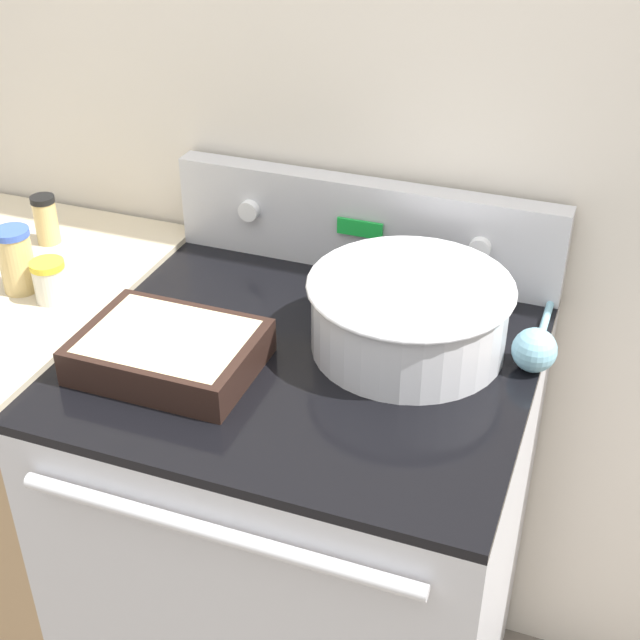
# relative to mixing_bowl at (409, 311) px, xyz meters

# --- Properties ---
(kitchen_wall) EXTENTS (8.00, 0.05, 2.50)m
(kitchen_wall) POSITION_rel_mixing_bowl_xyz_m (-0.16, 0.30, 0.22)
(kitchen_wall) COLOR beige
(kitchen_wall) RESTS_ON ground_plane
(stove_range) EXTENTS (0.76, 0.72, 0.96)m
(stove_range) POSITION_rel_mixing_bowl_xyz_m (-0.16, -0.08, -0.55)
(stove_range) COLOR #BCBCC1
(stove_range) RESTS_ON ground_plane
(control_panel) EXTENTS (0.76, 0.07, 0.18)m
(control_panel) POSITION_rel_mixing_bowl_xyz_m (-0.16, 0.24, 0.02)
(control_panel) COLOR #BCBCC1
(control_panel) RESTS_ON stove_range
(side_counter) EXTENTS (0.52, 0.69, 0.97)m
(side_counter) POSITION_rel_mixing_bowl_xyz_m (-0.80, -0.08, -0.54)
(side_counter) COLOR tan
(side_counter) RESTS_ON ground_plane
(mixing_bowl) EXTENTS (0.35, 0.35, 0.13)m
(mixing_bowl) POSITION_rel_mixing_bowl_xyz_m (0.00, 0.00, 0.00)
(mixing_bowl) COLOR silver
(mixing_bowl) RESTS_ON stove_range
(casserole_dish) EXTENTS (0.29, 0.22, 0.06)m
(casserole_dish) POSITION_rel_mixing_bowl_xyz_m (-0.35, -0.19, -0.04)
(casserole_dish) COLOR black
(casserole_dish) RESTS_ON stove_range
(ladle) EXTENTS (0.07, 0.29, 0.07)m
(ladle) POSITION_rel_mixing_bowl_xyz_m (0.21, 0.02, -0.04)
(ladle) COLOR #7AB2C6
(ladle) RESTS_ON stove_range
(spice_jar_yellow_cap) EXTENTS (0.06, 0.06, 0.08)m
(spice_jar_yellow_cap) POSITION_rel_mixing_bowl_xyz_m (-0.65, -0.09, -0.02)
(spice_jar_yellow_cap) COLOR beige
(spice_jar_yellow_cap) RESTS_ON side_counter
(spice_jar_blue_cap) EXTENTS (0.07, 0.07, 0.12)m
(spice_jar_blue_cap) POSITION_rel_mixing_bowl_xyz_m (-0.72, -0.08, 0.00)
(spice_jar_blue_cap) COLOR tan
(spice_jar_blue_cap) RESTS_ON side_counter
(spice_jar_black_cap) EXTENTS (0.05, 0.05, 0.10)m
(spice_jar_black_cap) POSITION_rel_mixing_bowl_xyz_m (-0.79, 0.10, -0.01)
(spice_jar_black_cap) COLOR tan
(spice_jar_black_cap) RESTS_ON side_counter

